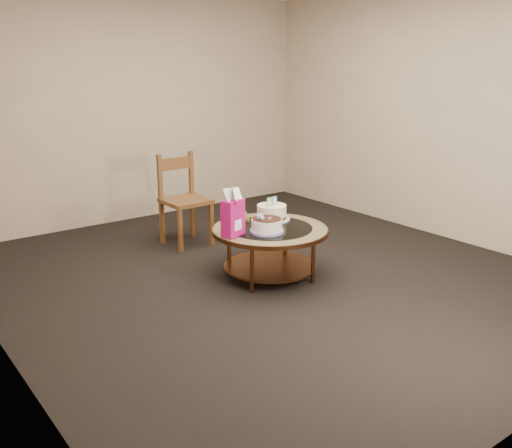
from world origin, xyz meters
TOP-DOWN VIEW (x-y plane):
  - ground at (0.00, 0.00)m, footprint 5.00×5.00m
  - room_walls at (0.00, 0.00)m, footprint 4.52×5.02m
  - coffee_table at (0.00, -0.00)m, footprint 1.02×1.02m
  - decorated_cake at (-0.12, -0.10)m, footprint 0.29×0.29m
  - cream_cake at (0.17, 0.18)m, footprint 0.33×0.33m
  - gift_bag at (-0.39, 0.00)m, footprint 0.22×0.18m
  - pillar_candle at (-0.07, 0.31)m, footprint 0.13×0.13m
  - dining_chair at (-0.12, 1.28)m, footprint 0.44×0.44m

SIDE VIEW (x-z plane):
  - ground at x=0.00m, z-range 0.00..0.00m
  - coffee_table at x=0.00m, z-range 0.15..0.61m
  - dining_chair at x=-0.12m, z-range 0.01..0.95m
  - pillar_candle at x=-0.07m, z-range 0.44..0.53m
  - decorated_cake at x=-0.12m, z-range 0.43..0.60m
  - cream_cake at x=0.17m, z-range 0.42..0.63m
  - gift_bag at x=-0.39m, z-range 0.46..0.85m
  - room_walls at x=0.00m, z-range 0.24..2.85m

